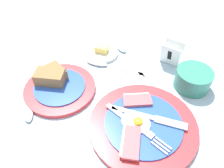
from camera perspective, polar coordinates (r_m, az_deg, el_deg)
name	(u,v)px	position (r m, az deg, el deg)	size (l,w,h in m)	color
ground_plane	(106,119)	(0.55, -1.68, -9.08)	(3.00, 3.00, 0.00)	#A3BCD1
breakfast_plate	(142,125)	(0.54, 7.91, -10.44)	(0.26, 0.26, 0.03)	red
bread_plate	(58,85)	(0.63, -13.98, -0.15)	(0.20, 0.20, 0.05)	red
sugar_cup	(193,78)	(0.64, 20.44, 1.37)	(0.10, 0.10, 0.06)	#337F6B
butter_dish	(102,52)	(0.73, -2.71, 8.41)	(0.11, 0.11, 0.03)	silver
number_card	(171,54)	(0.70, 15.18, 7.60)	(0.06, 0.05, 0.07)	white
teaspoon_by_saucer	(105,65)	(0.68, -1.85, 5.03)	(0.19, 0.05, 0.01)	silver
teaspoon_near_cup	(124,51)	(0.74, 3.08, 8.55)	(0.16, 0.13, 0.01)	silver
teaspoon_stray	(29,120)	(0.58, -20.92, -8.76)	(0.16, 0.14, 0.01)	silver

